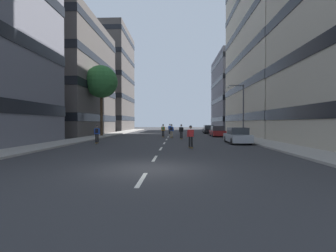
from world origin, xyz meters
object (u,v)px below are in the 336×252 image
skater_2 (181,131)px  skater_5 (97,133)px  parked_car_far (209,130)px  skater_4 (191,135)px  skater_3 (163,130)px  street_tree_near (101,82)px  parked_car_near (217,132)px  streetlamp_right (240,105)px  parked_car_mid (237,136)px  skater_1 (170,129)px  skater_0 (172,130)px

skater_2 → skater_5: (-8.21, -6.51, 0.03)m
parked_car_far → skater_4: skater_4 is taller
skater_2 → skater_3: size_ratio=1.00×
street_tree_near → skater_3: size_ratio=5.66×
parked_car_far → skater_5: skater_5 is taller
parked_car_near → skater_3: skater_3 is taller
streetlamp_right → skater_4: bearing=-121.2°
parked_car_mid → streetlamp_right: size_ratio=0.68×
street_tree_near → streetlamp_right: (18.67, -4.45, -3.71)m
street_tree_near → skater_2: (11.41, -5.06, -6.86)m
skater_1 → skater_4: same height
street_tree_near → skater_4: 20.77m
skater_1 → streetlamp_right: bearing=-47.0°
street_tree_near → skater_1: size_ratio=5.66×
parked_car_near → skater_0: 7.30m
street_tree_near → streetlamp_right: bearing=-13.4°
streetlamp_right → skater_4: 13.33m
parked_car_mid → skater_1: bearing=113.1°
parked_car_mid → skater_2: bearing=130.8°
skater_4 → parked_car_mid: bearing=42.9°
skater_5 → skater_1: bearing=68.7°
parked_car_far → skater_2: size_ratio=2.47×
skater_2 → skater_5: bearing=-141.6°
skater_2 → skater_5: 10.47m
parked_car_near → skater_1: skater_1 is taller
street_tree_near → streetlamp_right: size_ratio=1.55×
parked_car_near → skater_0: size_ratio=2.47×
parked_car_near → parked_car_mid: bearing=-90.0°
parked_car_far → skater_0: (-6.50, -12.83, 0.32)m
streetlamp_right → parked_car_near: bearing=112.2°
parked_car_near → skater_4: (-4.71, -15.97, 0.29)m
skater_2 → skater_3: same height
skater_1 → skater_5: 17.95m
parked_car_mid → skater_4: (-4.71, -4.38, 0.29)m
parked_car_far → skater_2: bearing=-109.3°
skater_5 → street_tree_near: bearing=105.5°
parked_car_mid → streetlamp_right: (2.00, 6.70, 3.44)m
streetlamp_right → skater_1: 13.51m
skater_2 → skater_4: size_ratio=1.00×
skater_0 → skater_1: 8.05m
parked_car_far → skater_3: skater_3 is taller
parked_car_mid → parked_car_far: same height
streetlamp_right → skater_2: 7.94m
streetlamp_right → skater_0: 9.19m
streetlamp_right → street_tree_near: bearing=166.6°
skater_1 → skater_4: bearing=-83.8°
skater_3 → skater_5: size_ratio=1.00×
skater_4 → skater_5: size_ratio=1.00×
skater_0 → parked_car_near: bearing=27.0°
streetlamp_right → skater_1: (-8.96, 9.61, -3.15)m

